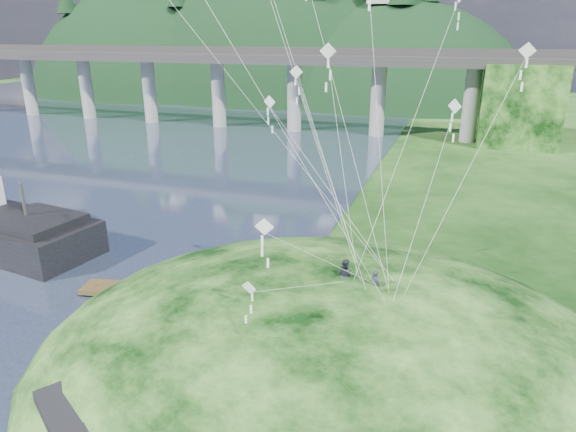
% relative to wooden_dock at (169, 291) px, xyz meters
% --- Properties ---
extents(ground, '(320.00, 320.00, 0.00)m').
position_rel_wooden_dock_xyz_m(ground, '(4.84, -5.84, -0.39)').
color(ground, black).
rests_on(ground, ground).
extents(grass_hill, '(36.00, 32.00, 13.00)m').
position_rel_wooden_dock_xyz_m(grass_hill, '(12.84, -3.84, -1.89)').
color(grass_hill, black).
rests_on(grass_hill, ground).
extents(bridge, '(160.00, 11.00, 15.00)m').
position_rel_wooden_dock_xyz_m(bridge, '(-21.62, 64.22, 9.31)').
color(bridge, '#2D2B2B').
rests_on(bridge, ground).
extents(far_ridge, '(153.00, 70.00, 94.50)m').
position_rel_wooden_dock_xyz_m(far_ridge, '(-38.74, 116.33, -7.83)').
color(far_ridge, black).
rests_on(far_ridge, ground).
extents(wooden_dock, '(12.62, 4.56, 0.89)m').
position_rel_wooden_dock_xyz_m(wooden_dock, '(0.00, 0.00, 0.00)').
color(wooden_dock, '#3C2E18').
rests_on(wooden_dock, ground).
extents(kite_flyers, '(2.73, 1.45, 1.97)m').
position_rel_wooden_dock_xyz_m(kite_flyers, '(13.53, -2.77, 5.52)').
color(kite_flyers, '#292C37').
rests_on(kite_flyers, ground).
extents(kite_swarm, '(19.14, 15.08, 19.42)m').
position_rel_wooden_dock_xyz_m(kite_swarm, '(10.72, -1.15, 17.03)').
color(kite_swarm, white).
rests_on(kite_swarm, ground).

